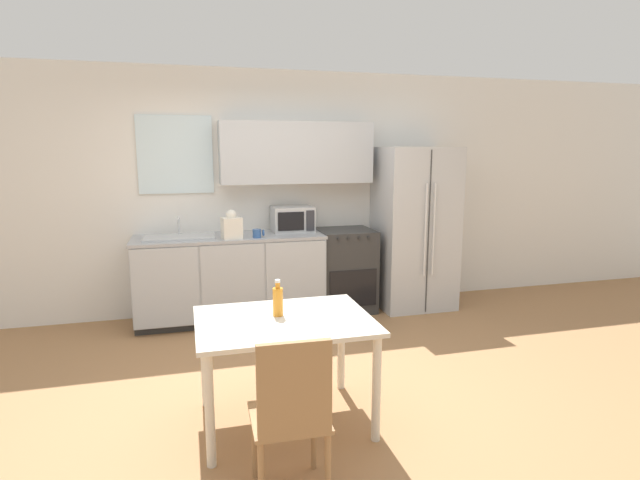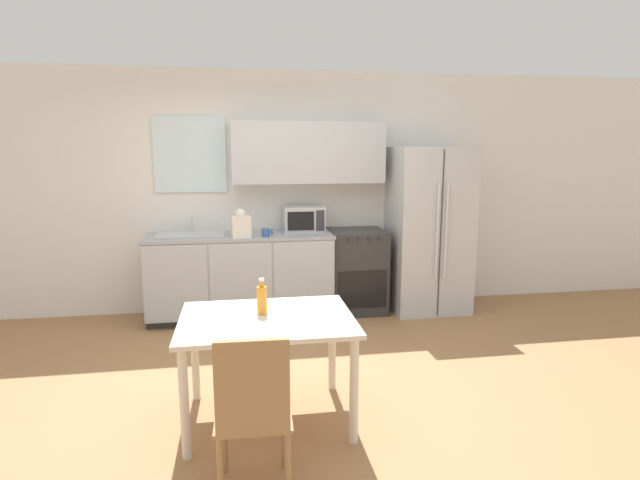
% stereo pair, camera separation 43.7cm
% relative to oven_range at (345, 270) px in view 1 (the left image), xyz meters
% --- Properties ---
extents(ground_plane, '(12.00, 12.00, 0.00)m').
position_rel_oven_range_xyz_m(ground_plane, '(-0.98, -1.64, -0.47)').
color(ground_plane, '#9E7047').
extents(wall_back, '(12.00, 0.38, 2.70)m').
position_rel_oven_range_xyz_m(wall_back, '(-0.92, 0.29, 0.96)').
color(wall_back, silver).
rests_on(wall_back, ground_plane).
extents(kitchen_counter, '(2.00, 0.65, 0.93)m').
position_rel_oven_range_xyz_m(kitchen_counter, '(-1.31, -0.02, 0.00)').
color(kitchen_counter, '#333333').
rests_on(kitchen_counter, ground_plane).
extents(oven_range, '(0.62, 0.60, 0.94)m').
position_rel_oven_range_xyz_m(oven_range, '(0.00, 0.00, 0.00)').
color(oven_range, '#2D2D2D').
rests_on(oven_range, ground_plane).
extents(refrigerator, '(0.85, 0.75, 1.86)m').
position_rel_oven_range_xyz_m(refrigerator, '(0.82, -0.06, 0.46)').
color(refrigerator, silver).
rests_on(refrigerator, ground_plane).
extents(kitchen_sink, '(0.72, 0.40, 0.20)m').
position_rel_oven_range_xyz_m(kitchen_sink, '(-1.82, -0.02, 0.48)').
color(kitchen_sink, '#B7BABC').
rests_on(kitchen_sink, kitchen_counter).
extents(microwave, '(0.45, 0.36, 0.28)m').
position_rel_oven_range_xyz_m(microwave, '(-0.60, 0.08, 0.60)').
color(microwave, '#B7BABC').
rests_on(microwave, kitchen_counter).
extents(coffee_mug, '(0.12, 0.09, 0.09)m').
position_rel_oven_range_xyz_m(coffee_mug, '(-1.03, -0.22, 0.51)').
color(coffee_mug, '#335999').
rests_on(coffee_mug, kitchen_counter).
extents(grocery_bag_0, '(0.22, 0.19, 0.30)m').
position_rel_oven_range_xyz_m(grocery_bag_0, '(-1.29, -0.21, 0.59)').
color(grocery_bag_0, silver).
rests_on(grocery_bag_0, kitchen_counter).
extents(dining_table, '(1.15, 0.86, 0.73)m').
position_rel_oven_range_xyz_m(dining_table, '(-1.14, -2.22, 0.17)').
color(dining_table, beige).
rests_on(dining_table, ground_plane).
extents(dining_chair_near, '(0.41, 0.41, 0.93)m').
position_rel_oven_range_xyz_m(dining_chair_near, '(-1.26, -3.03, 0.07)').
color(dining_chair_near, '#997047').
rests_on(dining_chair_near, ground_plane).
extents(drink_bottle, '(0.07, 0.07, 0.25)m').
position_rel_oven_range_xyz_m(drink_bottle, '(-1.17, -2.15, 0.37)').
color(drink_bottle, orange).
rests_on(drink_bottle, dining_table).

